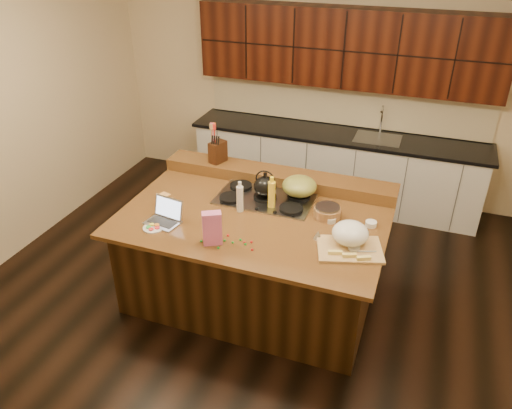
% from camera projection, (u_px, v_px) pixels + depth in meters
% --- Properties ---
extents(room, '(5.52, 5.02, 2.72)m').
position_uv_depth(room, '(254.00, 172.00, 4.33)').
color(room, black).
rests_on(room, ground).
extents(island, '(2.40, 1.60, 0.92)m').
position_uv_depth(island, '(254.00, 255.00, 4.77)').
color(island, black).
rests_on(island, ground).
extents(back_ledge, '(2.40, 0.30, 0.12)m').
position_uv_depth(back_ledge, '(278.00, 176.00, 5.08)').
color(back_ledge, black).
rests_on(back_ledge, island).
extents(cooktop, '(0.92, 0.52, 0.05)m').
position_uv_depth(cooktop, '(265.00, 198.00, 4.78)').
color(cooktop, gray).
rests_on(cooktop, island).
extents(back_counter, '(3.70, 0.66, 2.40)m').
position_uv_depth(back_counter, '(338.00, 128.00, 6.23)').
color(back_counter, silver).
rests_on(back_counter, ground).
extents(kettle, '(0.24, 0.24, 0.20)m').
position_uv_depth(kettle, '(265.00, 186.00, 4.72)').
color(kettle, black).
rests_on(kettle, cooktop).
extents(green_bowl, '(0.35, 0.35, 0.18)m').
position_uv_depth(green_bowl, '(299.00, 186.00, 4.74)').
color(green_bowl, olive).
rests_on(green_bowl, cooktop).
extents(laptop, '(0.33, 0.28, 0.21)m').
position_uv_depth(laptop, '(165.00, 216.00, 4.42)').
color(laptop, '#B7B7BC').
rests_on(laptop, island).
extents(oil_bottle, '(0.07, 0.07, 0.27)m').
position_uv_depth(oil_bottle, '(272.00, 195.00, 4.58)').
color(oil_bottle, yellow).
rests_on(oil_bottle, island).
extents(vinegar_bottle, '(0.07, 0.07, 0.25)m').
position_uv_depth(vinegar_bottle, '(240.00, 199.00, 4.54)').
color(vinegar_bottle, silver).
rests_on(vinegar_bottle, island).
extents(wooden_tray, '(0.61, 0.51, 0.21)m').
position_uv_depth(wooden_tray, '(350.00, 237.00, 4.06)').
color(wooden_tray, tan).
rests_on(wooden_tray, island).
extents(ramekin_a, '(0.12, 0.12, 0.04)m').
position_uv_depth(ramekin_a, '(354.00, 249.00, 4.03)').
color(ramekin_a, white).
rests_on(ramekin_a, island).
extents(ramekin_b, '(0.11, 0.11, 0.04)m').
position_uv_depth(ramekin_b, '(330.00, 219.00, 4.43)').
color(ramekin_b, white).
rests_on(ramekin_b, island).
extents(ramekin_c, '(0.12, 0.12, 0.04)m').
position_uv_depth(ramekin_c, '(371.00, 224.00, 4.36)').
color(ramekin_c, white).
rests_on(ramekin_c, island).
extents(strainer_bowl, '(0.29, 0.29, 0.09)m').
position_uv_depth(strainer_bowl, '(327.00, 213.00, 4.49)').
color(strainer_bowl, '#996B3F').
rests_on(strainer_bowl, island).
extents(kitchen_timer, '(0.10, 0.10, 0.07)m').
position_uv_depth(kitchen_timer, '(318.00, 235.00, 4.19)').
color(kitchen_timer, silver).
rests_on(kitchen_timer, island).
extents(pink_bag, '(0.18, 0.15, 0.29)m').
position_uv_depth(pink_bag, '(212.00, 228.00, 4.07)').
color(pink_bag, pink).
rests_on(pink_bag, island).
extents(candy_plate, '(0.22, 0.22, 0.01)m').
position_uv_depth(candy_plate, '(153.00, 228.00, 4.34)').
color(candy_plate, white).
rests_on(candy_plate, island).
extents(package_box, '(0.11, 0.09, 0.13)m').
position_uv_depth(package_box, '(165.00, 200.00, 4.64)').
color(package_box, '#CF9149').
rests_on(package_box, island).
extents(utensil_crock, '(0.13, 0.13, 0.14)m').
position_uv_depth(utensil_crock, '(215.00, 155.00, 5.23)').
color(utensil_crock, white).
rests_on(utensil_crock, back_ledge).
extents(knife_block, '(0.16, 0.21, 0.22)m').
position_uv_depth(knife_block, '(218.00, 152.00, 5.20)').
color(knife_block, black).
rests_on(knife_block, back_ledge).
extents(gumdrop_0, '(0.02, 0.02, 0.02)m').
position_uv_depth(gumdrop_0, '(228.00, 235.00, 4.23)').
color(gumdrop_0, red).
rests_on(gumdrop_0, island).
extents(gumdrop_1, '(0.02, 0.02, 0.02)m').
position_uv_depth(gumdrop_1, '(245.00, 244.00, 4.12)').
color(gumdrop_1, '#198C26').
rests_on(gumdrop_1, island).
extents(gumdrop_2, '(0.02, 0.02, 0.02)m').
position_uv_depth(gumdrop_2, '(245.00, 242.00, 4.14)').
color(gumdrop_2, red).
rests_on(gumdrop_2, island).
extents(gumdrop_3, '(0.02, 0.02, 0.02)m').
position_uv_depth(gumdrop_3, '(233.00, 242.00, 4.14)').
color(gumdrop_3, '#198C26').
rests_on(gumdrop_3, island).
extents(gumdrop_4, '(0.02, 0.02, 0.02)m').
position_uv_depth(gumdrop_4, '(209.00, 243.00, 4.12)').
color(gumdrop_4, red).
rests_on(gumdrop_4, island).
extents(gumdrop_5, '(0.02, 0.02, 0.02)m').
position_uv_depth(gumdrop_5, '(201.00, 241.00, 4.15)').
color(gumdrop_5, '#198C26').
rests_on(gumdrop_5, island).
extents(gumdrop_6, '(0.02, 0.02, 0.02)m').
position_uv_depth(gumdrop_6, '(251.00, 242.00, 4.14)').
color(gumdrop_6, red).
rests_on(gumdrop_6, island).
extents(gumdrop_7, '(0.02, 0.02, 0.02)m').
position_uv_depth(gumdrop_7, '(218.00, 248.00, 4.07)').
color(gumdrop_7, '#198C26').
rests_on(gumdrop_7, island).
extents(gumdrop_8, '(0.02, 0.02, 0.02)m').
position_uv_depth(gumdrop_8, '(214.00, 240.00, 4.17)').
color(gumdrop_8, red).
rests_on(gumdrop_8, island).
extents(gumdrop_9, '(0.02, 0.02, 0.02)m').
position_uv_depth(gumdrop_9, '(225.00, 240.00, 4.16)').
color(gumdrop_9, '#198C26').
rests_on(gumdrop_9, island).
extents(gumdrop_10, '(0.02, 0.02, 0.02)m').
position_uv_depth(gumdrop_10, '(252.00, 250.00, 4.05)').
color(gumdrop_10, red).
rests_on(gumdrop_10, island).
extents(gumdrop_11, '(0.02, 0.02, 0.02)m').
position_uv_depth(gumdrop_11, '(240.00, 240.00, 4.17)').
color(gumdrop_11, '#198C26').
rests_on(gumdrop_11, island).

